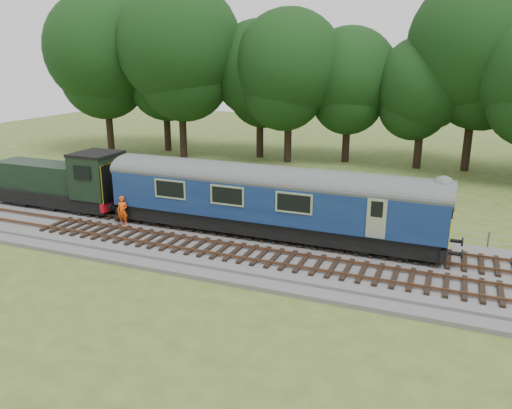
% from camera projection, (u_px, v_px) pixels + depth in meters
% --- Properties ---
extents(ground, '(120.00, 120.00, 0.00)m').
position_uv_depth(ground, '(354.00, 265.00, 24.01)').
color(ground, '#42551F').
rests_on(ground, ground).
extents(ballast, '(70.00, 7.00, 0.35)m').
position_uv_depth(ballast, '(354.00, 261.00, 23.96)').
color(ballast, '#4C4C4F').
rests_on(ballast, ground).
extents(track_north, '(67.20, 2.40, 0.21)m').
position_uv_depth(track_north, '(360.00, 247.00, 25.13)').
color(track_north, black).
rests_on(track_north, ballast).
extents(track_south, '(67.20, 2.40, 0.21)m').
position_uv_depth(track_south, '(347.00, 269.00, 22.47)').
color(track_south, black).
rests_on(track_south, ballast).
extents(fence, '(64.00, 0.12, 1.00)m').
position_uv_depth(fence, '(370.00, 235.00, 28.00)').
color(fence, '#6B6054').
rests_on(fence, ground).
extents(tree_line, '(70.00, 8.00, 18.00)m').
position_uv_depth(tree_line, '(405.00, 171.00, 43.52)').
color(tree_line, black).
rests_on(tree_line, ground).
extents(dmu_railcar, '(18.05, 2.86, 3.88)m').
position_uv_depth(dmu_railcar, '(270.00, 195.00, 26.27)').
color(dmu_railcar, black).
rests_on(dmu_railcar, ground).
extents(shunter_loco, '(8.92, 2.60, 3.38)m').
position_uv_depth(shunter_loco, '(64.00, 182.00, 31.50)').
color(shunter_loco, black).
rests_on(shunter_loco, ground).
extents(worker, '(0.67, 0.49, 1.70)m').
position_uv_depth(worker, '(123.00, 211.00, 28.31)').
color(worker, '#FF4F0D').
rests_on(worker, ballast).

